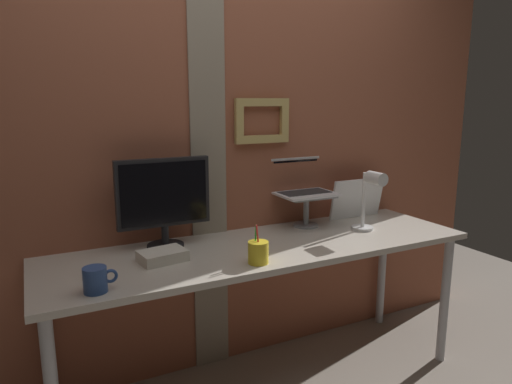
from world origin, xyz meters
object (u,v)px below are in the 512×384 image
at_px(monitor, 164,197).
at_px(pen_cup, 258,252).
at_px(laptop, 300,184).
at_px(desk_lamp, 371,195).
at_px(whiteboard_panel, 357,198).
at_px(coffee_mug, 96,280).

bearing_deg(monitor, pen_cup, -53.74).
xyz_separation_m(laptop, desk_lamp, (0.25, -0.32, -0.03)).
height_order(whiteboard_panel, pen_cup, whiteboard_panel).
relative_size(whiteboard_panel, coffee_mug, 2.86).
bearing_deg(desk_lamp, monitor, 166.80).
height_order(laptop, desk_lamp, laptop).
bearing_deg(desk_lamp, coffee_mug, -173.60).
distance_m(monitor, whiteboard_panel, 1.20).
bearing_deg(desk_lamp, laptop, 127.66).
relative_size(desk_lamp, pen_cup, 1.92).
bearing_deg(laptop, whiteboard_panel, -6.69).
bearing_deg(coffee_mug, whiteboard_panel, 15.44).
height_order(whiteboard_panel, coffee_mug, whiteboard_panel).
height_order(laptop, whiteboard_panel, laptop).
bearing_deg(coffee_mug, monitor, 47.18).
bearing_deg(monitor, desk_lamp, -13.20).
distance_m(monitor, desk_lamp, 1.09).
height_order(whiteboard_panel, desk_lamp, desk_lamp).
xyz_separation_m(whiteboard_panel, coffee_mug, (-1.58, -0.44, -0.07)).
xyz_separation_m(whiteboard_panel, pen_cup, (-0.90, -0.44, -0.07)).
height_order(desk_lamp, coffee_mug, desk_lamp).
distance_m(pen_cup, coffee_mug, 0.68).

